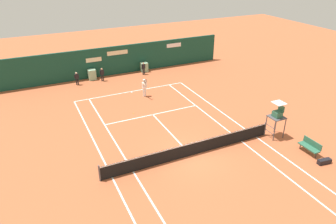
% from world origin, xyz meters
% --- Properties ---
extents(ground_plane, '(80.00, 80.00, 0.01)m').
position_xyz_m(ground_plane, '(-0.00, 0.58, 0.00)').
color(ground_plane, '#B25633').
extents(tennis_net, '(12.10, 0.10, 1.07)m').
position_xyz_m(tennis_net, '(0.00, 0.00, 0.51)').
color(tennis_net, '#4C4C51').
rests_on(tennis_net, ground_plane).
extents(sponsor_back_wall, '(25.00, 1.02, 3.05)m').
position_xyz_m(sponsor_back_wall, '(0.01, 16.97, 1.47)').
color(sponsor_back_wall, '#144233').
rests_on(sponsor_back_wall, ground_plane).
extents(umpire_chair, '(1.00, 1.00, 2.64)m').
position_xyz_m(umpire_chair, '(6.52, -0.41, 1.68)').
color(umpire_chair, '#47474C').
rests_on(umpire_chair, ground_plane).
extents(player_bench, '(0.54, 1.45, 0.88)m').
position_xyz_m(player_bench, '(7.16, -3.01, 0.51)').
color(player_bench, '#38383D').
rests_on(player_bench, ground_plane).
extents(equipment_bag, '(1.01, 0.42, 0.32)m').
position_xyz_m(equipment_bag, '(7.11, -4.34, 0.16)').
color(equipment_bag, black).
rests_on(equipment_bag, ground_plane).
extents(player_on_baseline, '(0.53, 0.78, 1.86)m').
position_xyz_m(player_on_baseline, '(0.76, 10.10, 0.99)').
color(player_on_baseline, white).
rests_on(player_on_baseline, ground_plane).
extents(ball_kid_right_post, '(0.44, 0.19, 1.33)m').
position_xyz_m(ball_kid_right_post, '(-4.23, 15.59, 0.77)').
color(ball_kid_right_post, black).
rests_on(ball_kid_right_post, ground_plane).
extents(ball_kid_left_post, '(0.44, 0.22, 1.34)m').
position_xyz_m(ball_kid_left_post, '(2.82, 15.59, 0.77)').
color(ball_kid_left_post, black).
rests_on(ball_kid_left_post, ground_plane).
extents(ball_kid_centre_post, '(0.46, 0.22, 1.38)m').
position_xyz_m(ball_kid_centre_post, '(-1.70, 15.59, 0.79)').
color(ball_kid_centre_post, black).
rests_on(ball_kid_centre_post, ground_plane).
extents(tennis_ball_near_service_line, '(0.07, 0.07, 0.07)m').
position_xyz_m(tennis_ball_near_service_line, '(3.99, 1.56, 0.03)').
color(tennis_ball_near_service_line, '#CCE033').
rests_on(tennis_ball_near_service_line, ground_plane).
extents(tennis_ball_mid_court, '(0.07, 0.07, 0.07)m').
position_xyz_m(tennis_ball_mid_court, '(-1.36, 7.24, 0.03)').
color(tennis_ball_mid_court, '#CCE033').
rests_on(tennis_ball_mid_court, ground_plane).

